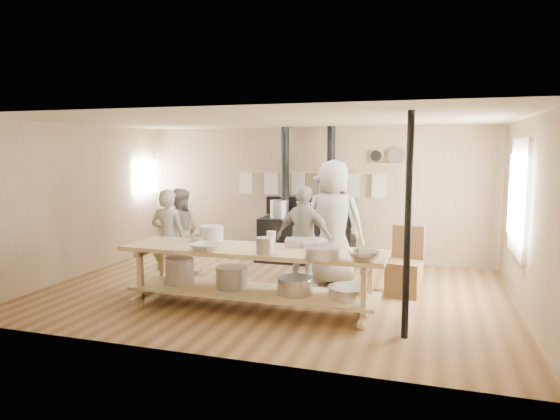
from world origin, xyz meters
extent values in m
plane|color=brown|center=(0.00, 0.00, 0.00)|extent=(7.00, 7.00, 0.00)
plane|color=tan|center=(0.00, 2.50, 1.30)|extent=(7.00, 0.00, 7.00)
plane|color=tan|center=(0.00, -2.50, 1.30)|extent=(7.00, 0.00, 7.00)
plane|color=tan|center=(-3.50, 0.00, 1.30)|extent=(0.00, 5.00, 5.00)
plane|color=tan|center=(3.50, 0.00, 1.30)|extent=(0.00, 5.00, 5.00)
plane|color=beige|center=(0.00, 0.00, 2.60)|extent=(7.00, 7.00, 0.00)
cube|color=beige|center=(3.47, 0.60, 1.50)|extent=(0.06, 1.35, 1.65)
plane|color=white|center=(3.43, 0.60, 1.50)|extent=(0.00, 1.50, 1.50)
cube|color=beige|center=(3.42, 0.60, 1.50)|extent=(0.02, 0.03, 1.50)
plane|color=white|center=(-3.45, 2.00, 1.60)|extent=(0.00, 0.90, 0.90)
cube|color=black|center=(0.00, 2.10, 0.42)|extent=(1.80, 0.70, 0.85)
cube|color=black|center=(0.00, 2.10, 0.05)|extent=(1.90, 0.75, 0.10)
cube|color=black|center=(0.00, 2.40, 1.05)|extent=(1.80, 0.12, 0.35)
cylinder|color=black|center=(-0.45, 2.15, 1.73)|extent=(0.15, 0.15, 1.75)
cylinder|color=black|center=(0.45, 2.15, 1.73)|extent=(0.15, 0.15, 1.75)
cylinder|color=#B2B2B7|center=(-0.55, 2.10, 1.02)|extent=(0.36, 0.36, 0.34)
cylinder|color=gray|center=(0.55, 2.05, 1.00)|extent=(0.30, 0.30, 0.30)
cylinder|color=tan|center=(0.00, 2.40, 1.72)|extent=(3.00, 0.04, 0.04)
cube|color=silver|center=(-1.35, 2.40, 1.50)|extent=(0.28, 0.01, 0.46)
cube|color=silver|center=(-0.81, 2.40, 1.50)|extent=(0.28, 0.01, 0.46)
cube|color=silver|center=(-0.27, 2.40, 1.50)|extent=(0.28, 0.01, 0.46)
cube|color=silver|center=(0.27, 2.40, 1.50)|extent=(0.28, 0.01, 0.46)
cube|color=silver|center=(0.81, 2.40, 1.50)|extent=(0.28, 0.01, 0.46)
cube|color=silver|center=(1.35, 2.40, 1.50)|extent=(0.28, 0.01, 0.46)
cube|color=tan|center=(1.40, 2.42, 1.90)|extent=(0.50, 0.14, 0.03)
cylinder|color=black|center=(1.25, 2.44, 2.05)|extent=(0.20, 0.04, 0.20)
cylinder|color=silver|center=(1.62, 2.44, 2.05)|extent=(0.32, 0.03, 0.32)
cube|color=tan|center=(0.00, -0.90, 0.82)|extent=(3.60, 0.90, 0.06)
cube|color=tan|center=(0.00, -0.90, 0.25)|extent=(3.40, 0.80, 0.04)
cube|color=tan|center=(0.00, -0.90, 0.20)|extent=(3.30, 0.06, 0.06)
cube|color=tan|center=(-1.55, -1.20, 0.42)|extent=(0.07, 0.07, 0.85)
cube|color=tan|center=(-1.55, -0.60, 0.42)|extent=(0.07, 0.07, 0.85)
cube|color=tan|center=(1.55, -1.20, 0.42)|extent=(0.07, 0.07, 0.85)
cube|color=tan|center=(1.55, -0.60, 0.42)|extent=(0.07, 0.07, 0.85)
cylinder|color=#B2B2B7|center=(-1.10, -0.90, 0.46)|extent=(0.40, 0.40, 0.38)
cylinder|color=gray|center=(-0.30, -0.90, 0.42)|extent=(0.44, 0.44, 0.30)
cylinder|color=silver|center=(0.60, -0.90, 0.38)|extent=(0.48, 0.48, 0.22)
cylinder|color=silver|center=(1.30, -0.90, 0.34)|extent=(0.52, 0.52, 0.14)
cylinder|color=black|center=(2.05, -1.35, 1.30)|extent=(0.08, 0.08, 2.60)
imported|color=#A39C90|center=(-1.65, -0.24, 0.78)|extent=(0.59, 0.41, 1.56)
imported|color=#A39C90|center=(-1.91, 0.61, 0.75)|extent=(0.77, 0.62, 1.50)
imported|color=#A39C90|center=(0.79, 0.70, 1.01)|extent=(1.01, 0.68, 2.01)
imported|color=#A39C90|center=(0.45, 0.18, 0.82)|extent=(1.02, 0.61, 1.63)
imported|color=#A39C90|center=(0.51, 1.95, 0.95)|extent=(1.41, 1.16, 1.90)
cube|color=brown|center=(1.93, 0.39, 0.26)|extent=(0.55, 0.55, 0.51)
cube|color=brown|center=(1.97, 0.61, 0.74)|extent=(0.48, 0.12, 0.57)
imported|color=white|center=(-0.53, -1.23, 0.90)|extent=(0.47, 0.47, 0.10)
imported|color=silver|center=(-0.89, -0.69, 0.89)|extent=(0.40, 0.40, 0.09)
imported|color=white|center=(0.76, -0.57, 0.90)|extent=(0.55, 0.55, 0.10)
imported|color=silver|center=(1.55, -1.23, 0.91)|extent=(0.50, 0.50, 0.12)
cube|color=#B2B2B7|center=(0.60, -0.57, 0.90)|extent=(0.50, 0.39, 0.10)
cylinder|color=silver|center=(1.04, -1.23, 0.92)|extent=(0.54, 0.54, 0.15)
cylinder|color=gray|center=(0.30, -1.23, 0.96)|extent=(0.30, 0.30, 0.22)
cylinder|color=white|center=(-0.75, -0.57, 0.96)|extent=(0.40, 0.40, 0.22)
cylinder|color=white|center=(0.20, -0.68, 0.95)|extent=(0.13, 0.13, 0.20)
camera|label=1|loc=(2.33, -7.10, 2.17)|focal=32.00mm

